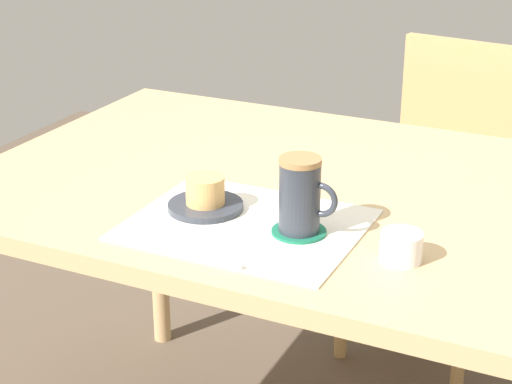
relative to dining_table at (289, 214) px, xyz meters
name	(u,v)px	position (x,y,z in m)	size (l,w,h in m)	color
dining_table	(289,214)	(0.00, 0.00, 0.00)	(1.27, 0.91, 0.76)	tan
wooden_chair	(444,185)	(0.15, 0.77, -0.19)	(0.48, 0.48, 0.88)	tan
placemat	(246,225)	(0.02, -0.23, 0.08)	(0.41, 0.33, 0.00)	silver
pastry_plate	(206,206)	(-0.08, -0.21, 0.08)	(0.14, 0.14, 0.01)	#333842
pastry	(205,190)	(-0.08, -0.21, 0.12)	(0.07, 0.07, 0.05)	#E0A860
coffee_coaster	(299,231)	(0.12, -0.23, 0.08)	(0.10, 0.10, 0.01)	#196B4C
coffee_mug	(301,195)	(0.12, -0.23, 0.15)	(0.11, 0.07, 0.13)	#2D333D
teaspoon	(212,255)	(0.03, -0.38, 0.08)	(0.01, 0.01, 0.13)	silver
sugar_bowl	(401,247)	(0.30, -0.25, 0.10)	(0.07, 0.07, 0.05)	white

